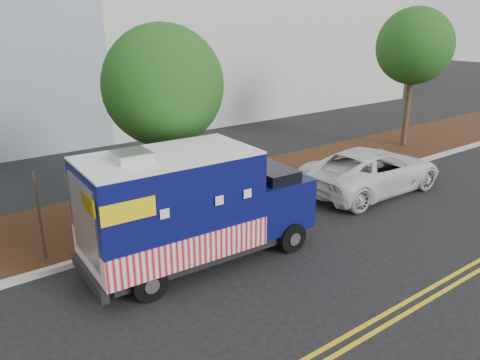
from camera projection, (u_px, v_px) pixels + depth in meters
ground at (219, 249)px, 12.44m from camera, size 120.00×120.00×0.00m
curb at (192, 228)px, 13.48m from camera, size 120.00×0.18×0.15m
mulch_strip at (158, 206)px, 15.07m from camera, size 120.00×4.00×0.15m
centerline_near at (348, 335)px, 9.06m from camera, size 120.00×0.10×0.01m
centerline_far at (358, 342)px, 8.87m from camera, size 120.00×0.10×0.01m
tree_b at (163, 86)px, 13.16m from camera, size 3.44×3.44×5.74m
tree_d at (414, 46)px, 20.62m from camera, size 3.36×3.36×6.32m
sign_post at (40, 219)px, 11.34m from camera, size 0.06×0.06×2.40m
food_truck at (190, 210)px, 11.36m from camera, size 5.97×2.46×3.10m
white_car at (372, 170)px, 16.40m from camera, size 5.55×2.62×1.53m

